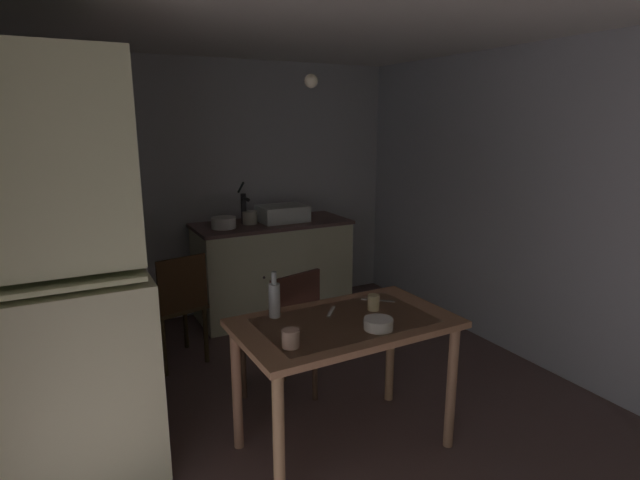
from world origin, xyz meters
TOP-DOWN VIEW (x-y plane):
  - ground_plane at (0.00, 0.00)m, footprint 5.33×5.33m
  - wall_back at (0.00, 2.22)m, footprint 3.69×0.10m
  - wall_right at (1.85, 0.00)m, footprint 0.10×4.43m
  - ceiling_slab at (0.00, 0.00)m, footprint 3.69×4.43m
  - hutch_cabinet at (-1.38, 0.12)m, footprint 0.80×0.49m
  - counter_cabinet at (0.42, 1.85)m, footprint 1.45×0.64m
  - sink_basin at (0.53, 1.85)m, footprint 0.44×0.34m
  - hand_pump at (0.16, 1.89)m, footprint 0.05×0.27m
  - mixing_bowl_counter at (-0.06, 1.80)m, footprint 0.22×0.22m
  - stoneware_crock at (0.21, 1.86)m, footprint 0.14×0.14m
  - dining_table at (-0.03, -0.27)m, footprint 1.20×0.72m
  - chair_far_side at (-0.14, 0.31)m, footprint 0.49×0.49m
  - chair_by_counter at (-0.63, 1.21)m, footprint 0.48×0.48m
  - serving_bowl_wide at (0.07, -0.45)m, footprint 0.15×0.15m
  - teacup_cream at (0.19, -0.20)m, footprint 0.07×0.07m
  - mug_tall at (-0.43, -0.43)m, footprint 0.09×0.09m
  - glass_bottle at (-0.35, -0.04)m, footprint 0.06×0.06m
  - table_knife at (0.30, -0.09)m, footprint 0.17×0.14m
  - teaspoon_near_bowl at (-0.04, -0.12)m, footprint 0.12×0.13m
  - pendant_bulb at (0.02, 0.23)m, footprint 0.08×0.08m

SIDE VIEW (x-z plane):
  - ground_plane at x=0.00m, z-range 0.00..0.00m
  - counter_cabinet at x=0.42m, z-range 0.00..0.91m
  - chair_by_counter at x=-0.63m, z-range 0.04..0.92m
  - chair_far_side at x=-0.14m, z-range 0.03..0.95m
  - dining_table at x=-0.03m, z-range 0.28..1.06m
  - table_knife at x=0.30m, z-range 0.78..0.78m
  - teaspoon_near_bowl at x=-0.04m, z-range 0.78..0.78m
  - serving_bowl_wide at x=0.07m, z-range 0.78..0.83m
  - mug_tall at x=-0.43m, z-range 0.78..0.87m
  - teacup_cream at x=0.19m, z-range 0.78..0.87m
  - glass_bottle at x=-0.35m, z-range 0.75..1.01m
  - mixing_bowl_counter at x=-0.06m, z-range 0.91..1.01m
  - stoneware_crock at x=0.21m, z-range 0.91..1.03m
  - sink_basin at x=0.53m, z-range 0.91..1.06m
  - hutch_cabinet at x=-1.38m, z-range -0.07..2.09m
  - hand_pump at x=0.16m, z-range 0.88..1.27m
  - wall_back at x=0.00m, z-range 0.00..2.39m
  - wall_right at x=1.85m, z-range 0.00..2.39m
  - pendant_bulb at x=0.02m, z-range 2.02..2.10m
  - ceiling_slab at x=0.00m, z-range 2.39..2.49m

